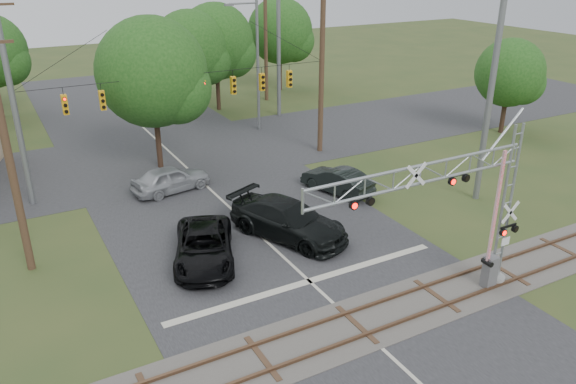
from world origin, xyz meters
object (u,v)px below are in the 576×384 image
traffic_signal_span (200,85)px  pickup_black (204,246)px  car_dark (288,220)px  crossing_gantry (455,204)px  streetlight (255,60)px  sedan_silver (171,179)px

traffic_signal_span → pickup_black: 12.49m
traffic_signal_span → car_dark: bearing=-88.0°
crossing_gantry → streetlight: streetlight is taller
car_dark → streetlight: (6.60, 17.21, 4.59)m
streetlight → pickup_black: bearing=-122.4°
crossing_gantry → streetlight: 25.49m
crossing_gantry → traffic_signal_span: (-3.15, 18.36, 1.34)m
crossing_gantry → car_dark: bearing=109.3°
sedan_silver → streetlight: bearing=-58.0°
crossing_gantry → sedan_silver: size_ratio=2.19×
streetlight → sedan_silver: bearing=-138.2°
crossing_gantry → car_dark: 9.10m
traffic_signal_span → pickup_black: size_ratio=3.46×
pickup_black → streetlight: streetlight is taller
traffic_signal_span → pickup_black: traffic_signal_span is taller
traffic_signal_span → pickup_black: bearing=-111.3°
traffic_signal_span → streetlight: 9.75m
crossing_gantry → traffic_signal_span: traffic_signal_span is taller
traffic_signal_span → sedan_silver: 6.04m
traffic_signal_span → pickup_black: (-4.17, -10.71, -4.90)m
crossing_gantry → pickup_black: size_ratio=1.81×
pickup_black → streetlight: 21.29m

